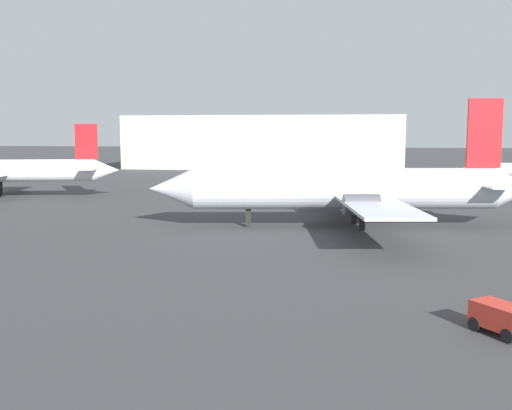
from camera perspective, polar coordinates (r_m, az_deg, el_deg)
name	(u,v)px	position (r m, az deg, el deg)	size (l,w,h in m)	color
airplane_on_taxiway	(347,189)	(53.00, 8.72, 1.55)	(34.45, 30.16, 11.28)	silver
baggage_cart	(501,317)	(27.20, 22.46, -9.91)	(2.48, 2.70, 1.30)	red
terminal_building	(264,142)	(137.02, 0.80, 6.05)	(61.40, 20.19, 11.82)	#B7B7B2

